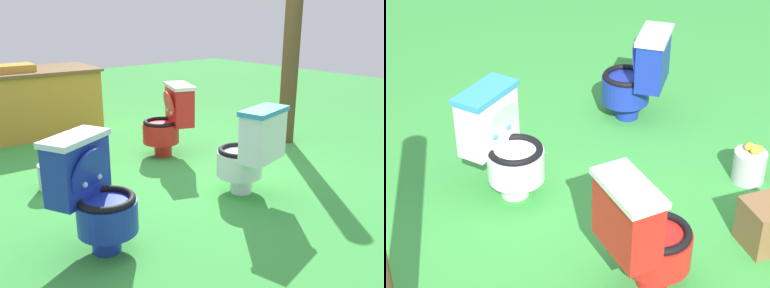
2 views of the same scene
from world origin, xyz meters
TOP-DOWN VIEW (x-y plane):
  - ground at (0.00, 0.00)m, footprint 14.00×14.00m
  - toilet_red at (0.31, 0.47)m, footprint 0.61×0.55m
  - toilet_white at (0.20, -0.74)m, footprint 0.50×0.57m
  - toilet_blue at (-1.14, -0.69)m, footprint 0.58×0.62m
  - vendor_table at (-0.45, 2.16)m, footprint 1.53×0.99m
  - wooden_post at (1.60, -0.01)m, footprint 0.18×0.18m
  - small_crate at (-0.50, 0.81)m, footprint 0.43×0.40m
  - lemon_bucket at (-0.98, 0.39)m, footprint 0.22×0.22m

SIDE VIEW (x-z plane):
  - ground at x=0.00m, z-range 0.00..0.00m
  - lemon_bucket at x=-0.98m, z-range -0.02..0.26m
  - small_crate at x=-0.50m, z-range 0.00..0.30m
  - toilet_red at x=0.31m, z-range 0.01..0.74m
  - toilet_white at x=0.20m, z-range 0.01..0.74m
  - toilet_blue at x=-1.14m, z-range 0.01..0.74m
  - vendor_table at x=-0.45m, z-range -0.03..0.82m
  - wooden_post at x=1.60m, z-range 0.00..1.70m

